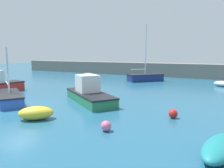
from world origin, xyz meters
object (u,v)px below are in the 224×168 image
Objects in this scene: mooring_buoy_pink at (106,126)px; dinghy_near_pier at (36,113)px; fishing_dinghy_green at (223,84)px; mooring_buoy_orange at (21,83)px; sailboat_short_mast at (10,98)px; open_tender_yellow at (221,148)px; mooring_buoy_red at (173,114)px; sailboat_tall_mast at (145,77)px; rowboat_blue_near at (89,75)px; cabin_cruiser_white at (89,93)px.

dinghy_near_pier is at bearing -176.48° from mooring_buoy_pink.
mooring_buoy_orange is at bearing 47.39° from fishing_dinghy_green.
sailboat_short_mast is at bearing 169.79° from mooring_buoy_pink.
open_tender_yellow is at bearing 112.76° from fishing_dinghy_green.
sailboat_short_mast is at bearing 72.28° from fishing_dinghy_green.
mooring_buoy_red is at bearing 170.68° from dinghy_near_pier.
sailboat_short_mast is 11.49× the size of mooring_buoy_orange.
mooring_buoy_red is (7.47, -15.66, -0.29)m from sailboat_tall_mast.
sailboat_short_mast reaches higher than open_tender_yellow.
mooring_buoy_orange is at bearing 100.13° from rowboat_blue_near.
cabin_cruiser_white reaches higher than mooring_buoy_pink.
mooring_buoy_red is 19.82m from mooring_buoy_orange.
sailboat_tall_mast is (-9.56, 0.28, 0.24)m from fishing_dinghy_green.
open_tender_yellow is 10.89m from cabin_cruiser_white.
mooring_buoy_orange is (-12.37, 8.87, -0.16)m from dinghy_near_pier.
open_tender_yellow reaches higher than mooring_buoy_red.
fishing_dinghy_green is 0.30× the size of sailboat_tall_mast.
cabin_cruiser_white reaches higher than fishing_dinghy_green.
dinghy_near_pier is (-8.94, -19.42, 0.07)m from fishing_dinghy_green.
sailboat_tall_mast is at bearing -163.95° from rowboat_blue_near.
mooring_buoy_pink is 0.99× the size of mooring_buoy_red.
mooring_buoy_red is at bearing -135.53° from open_tender_yellow.
open_tender_yellow is 0.52× the size of cabin_cruiser_white.
cabin_cruiser_white is (-9.51, 5.29, 0.35)m from open_tender_yellow.
mooring_buoy_pink is at bearing -14.01° from cabin_cruiser_white.
mooring_buoy_pink is at bearing -81.92° from open_tender_yellow.
fishing_dinghy_green is 21.38m from dinghy_near_pier.
mooring_buoy_pink is at bearing -26.99° from mooring_buoy_orange.
sailboat_tall_mast is 14.76× the size of mooring_buoy_red.
dinghy_near_pier is 4.28× the size of mooring_buoy_red.
open_tender_yellow is (0.58, -19.37, 0.02)m from fishing_dinghy_green.
rowboat_blue_near is 6.18× the size of mooring_buoy_pink.
mooring_buoy_orange is at bearing 153.01° from mooring_buoy_pink.
cabin_cruiser_white is at bearing -135.78° from sailboat_tall_mast.
mooring_buoy_pink is at bearing 97.97° from fishing_dinghy_green.
mooring_buoy_pink is (14.94, -20.04, -0.07)m from rowboat_blue_near.
rowboat_blue_near is 0.52× the size of cabin_cruiser_white.
dinghy_near_pier is at bearing -79.02° from open_tender_yellow.
mooring_buoy_orange is (-21.89, 8.82, -0.11)m from open_tender_yellow.
rowboat_blue_near is (-10.44, 20.32, -0.05)m from dinghy_near_pier.
fishing_dinghy_green is at bearing -162.99° from rowboat_blue_near.
mooring_buoy_red is at bearing -14.10° from mooring_buoy_orange.
rowboat_blue_near is (-9.83, 0.62, -0.22)m from sailboat_tall_mast.
cabin_cruiser_white reaches higher than mooring_buoy_red.
mooring_buoy_orange is at bearing -101.24° from open_tender_yellow.
dinghy_near_pier reaches higher than mooring_buoy_orange.
open_tender_yellow is 1.00× the size of rowboat_blue_near.
rowboat_blue_near is 18.28m from cabin_cruiser_white.
mooring_buoy_red is (-2.67, 3.99, -0.06)m from open_tender_yellow.
sailboat_short_mast is at bearing 126.07° from rowboat_blue_near.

